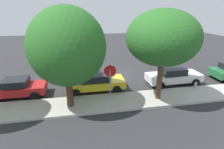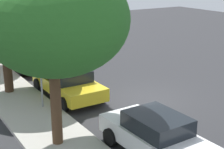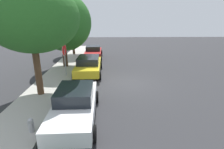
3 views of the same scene
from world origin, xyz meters
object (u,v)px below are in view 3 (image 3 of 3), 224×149
parked_car_yellow (89,65)px  street_tree_far (64,23)px  parked_car_white (75,104)px  parked_car_red (93,52)px  stop_sign (65,54)px  street_tree_mid_block (34,18)px  street_tree_near_corner (71,23)px  fire_hydrant (31,126)px

parked_car_yellow → street_tree_far: (1.71, 2.10, 3.21)m
parked_car_white → parked_car_red: 12.31m
stop_sign → parked_car_yellow: (0.91, -1.62, -1.06)m
street_tree_mid_block → street_tree_near_corner: bearing=2.1°
street_tree_near_corner → fire_hydrant: 15.50m
parked_car_yellow → parked_car_red: size_ratio=1.14×
parked_car_yellow → street_tree_far: street_tree_far is taller
stop_sign → parked_car_yellow: size_ratio=0.57×
parked_car_yellow → street_tree_mid_block: (-4.17, 2.22, 3.59)m
parked_car_red → street_tree_near_corner: bearing=57.0°
parked_car_white → street_tree_mid_block: (2.46, 2.30, 3.59)m
parked_car_yellow → parked_car_red: bearing=0.4°
parked_car_red → street_tree_mid_block: 10.72m
street_tree_far → parked_car_red: bearing=-27.4°
street_tree_mid_block → street_tree_far: 5.90m
parked_car_yellow → street_tree_far: size_ratio=0.72×
parked_car_yellow → street_tree_mid_block: street_tree_mid_block is taller
street_tree_near_corner → parked_car_yellow: bearing=-160.3°
parked_car_white → street_tree_near_corner: 14.55m
street_tree_mid_block → street_tree_far: bearing=-1.2°
parked_car_white → street_tree_mid_block: 4.92m
stop_sign → fire_hydrant: 6.98m
parked_car_yellow → street_tree_mid_block: size_ratio=0.74×
stop_sign → parked_car_red: 6.85m
fire_hydrant → street_tree_near_corner: bearing=4.5°
street_tree_mid_block → fire_hydrant: bearing=-167.7°
parked_car_red → fire_hydrant: bearing=174.0°
stop_sign → parked_car_red: stop_sign is taller
street_tree_mid_block → fire_hydrant: 5.38m
stop_sign → street_tree_near_corner: size_ratio=0.46×
parked_car_white → street_tree_far: 9.20m
parked_car_red → street_tree_near_corner: 4.31m
parked_car_red → parked_car_yellow: bearing=-179.6°
parked_car_red → street_tree_near_corner: (1.68, 2.59, 3.01)m
stop_sign → fire_hydrant: size_ratio=3.57×
fire_hydrant → parked_car_red: bearing=-6.0°
parked_car_red → street_tree_mid_block: bearing=167.5°
parked_car_red → parked_car_white: bearing=-179.5°
parked_car_red → street_tree_mid_block: (-9.85, 2.18, 3.62)m
fire_hydrant → parked_car_white: bearing=-53.9°
parked_car_red → street_tree_near_corner: size_ratio=0.71×
parked_car_yellow → parked_car_red: parked_car_yellow is taller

